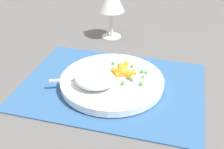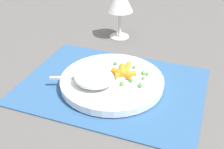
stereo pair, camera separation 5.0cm
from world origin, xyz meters
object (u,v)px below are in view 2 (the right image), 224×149
Objects in this scene: plate at (112,81)px; wine_glass at (120,0)px; rice_mound at (94,78)px; carrot_portion at (124,72)px; fork at (102,77)px.

wine_glass is (-0.08, 0.27, 0.11)m from plate.
carrot_portion is (0.05, 0.06, -0.01)m from rice_mound.
plate is 0.30m from wine_glass.
fork is 0.30m from wine_glass.
wine_glass is at bearing 100.76° from fork.
carrot_portion is at bearing -68.78° from wine_glass.
rice_mound reaches higher than fork.
wine_glass reaches higher than plate.
fork is at bearing 74.17° from rice_mound.
carrot_portion is at bearing 47.96° from plate.
plate is 1.47× the size of wine_glass.
carrot_portion is at bearing 49.12° from rice_mound.
fork is (0.01, 0.03, -0.01)m from rice_mound.
wine_glass is (-0.05, 0.31, 0.08)m from rice_mound.
wine_glass is at bearing 98.49° from rice_mound.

